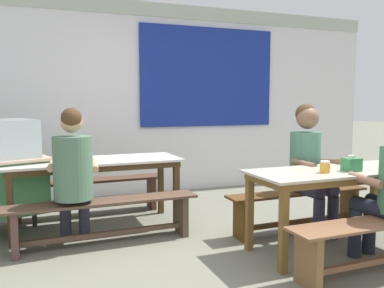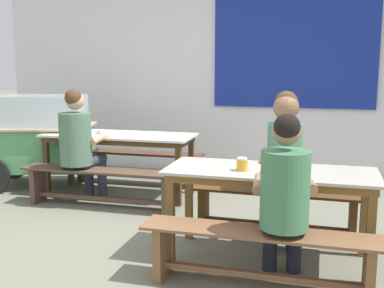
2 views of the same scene
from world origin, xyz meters
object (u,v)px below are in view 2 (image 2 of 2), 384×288
object	(u,v)px
bench_near_front	(260,252)
person_left_back_turned	(79,141)
person_right_near_table	(284,157)
bench_far_front	(100,182)
tissue_box	(278,166)
bench_far_back	(137,162)
person_near_front	(285,193)
dining_table_far	(119,140)
bench_near_back	(275,206)
food_cart	(42,135)
soup_bowl	(102,132)
dining_table_near	(270,180)
condiment_jar	(242,164)

from	to	relation	value
bench_near_front	person_left_back_turned	world-z (taller)	person_left_back_turned
person_left_back_turned	person_right_near_table	xyz separation A→B (m)	(2.28, -0.42, 0.03)
bench_far_front	tissue_box	size ratio (longest dim) A/B	12.52
person_right_near_table	bench_far_back	bearing A→B (deg)	144.81
person_near_front	bench_far_back	bearing A→B (deg)	131.86
dining_table_far	person_left_back_turned	world-z (taller)	person_left_back_turned
bench_near_back	bench_near_front	xyz separation A→B (m)	(0.03, -1.08, -0.00)
food_cart	soup_bowl	distance (m)	0.95
person_left_back_turned	food_cart	bearing A→B (deg)	146.15
person_right_near_table	person_near_front	size ratio (longest dim) A/B	1.07
bench_far_back	person_right_near_table	world-z (taller)	person_right_near_table
dining_table_far	soup_bowl	distance (m)	0.23
dining_table_near	person_near_front	world-z (taller)	person_near_front
bench_near_back	tissue_box	size ratio (longest dim) A/B	11.08
bench_far_front	condiment_jar	distance (m)	2.05
bench_near_front	tissue_box	size ratio (longest dim) A/B	11.65
bench_far_front	tissue_box	distance (m)	2.29
person_right_near_table	tissue_box	size ratio (longest dim) A/B	9.22
bench_far_back	bench_far_front	bearing A→B (deg)	-87.94
person_left_back_turned	tissue_box	distance (m)	2.50
dining_table_far	tissue_box	bearing A→B (deg)	-36.20
food_cart	person_right_near_table	distance (m)	3.32
person_left_back_turned	person_right_near_table	bearing A→B (deg)	-10.37
person_near_front	soup_bowl	distance (m)	2.95
person_left_back_turned	person_near_front	xyz separation A→B (m)	(2.38, -1.37, -0.03)
bench_far_front	person_right_near_table	xyz separation A→B (m)	(2.01, -0.36, 0.47)
bench_near_front	person_near_front	xyz separation A→B (m)	(0.15, 0.07, 0.41)
person_near_front	condiment_jar	size ratio (longest dim) A/B	12.01
soup_bowl	person_near_front	bearing A→B (deg)	-37.75
bench_far_front	person_near_front	bearing A→B (deg)	-31.99
bench_far_front	food_cart	world-z (taller)	food_cart
person_right_near_table	person_near_front	distance (m)	0.96
bench_near_back	person_left_back_turned	bearing A→B (deg)	170.72
food_cart	tissue_box	distance (m)	3.55
bench_near_front	tissue_box	xyz separation A→B (m)	(0.06, 0.44, 0.52)
bench_near_front	food_cart	xyz separation A→B (m)	(-3.11, 2.03, 0.38)
dining_table_far	dining_table_near	distance (m)	2.41
bench_near_front	dining_table_far	bearing A→B (deg)	135.78
food_cart	person_right_near_table	size ratio (longest dim) A/B	1.29
person_near_front	soup_bowl	world-z (taller)	person_near_front
person_left_back_turned	person_near_front	distance (m)	2.75
soup_bowl	bench_far_back	bearing A→B (deg)	73.24
bench_far_back	bench_near_back	size ratio (longest dim) A/B	1.13
bench_far_front	condiment_jar	bearing A→B (deg)	-28.40
person_left_back_turned	bench_far_back	bearing A→B (deg)	77.43
dining_table_far	food_cart	world-z (taller)	food_cart
bench_far_back	bench_far_front	world-z (taller)	same
bench_far_back	bench_near_back	bearing A→B (deg)	-35.09
dining_table_far	tissue_box	world-z (taller)	tissue_box
bench_far_back	tissue_box	size ratio (longest dim) A/B	12.55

